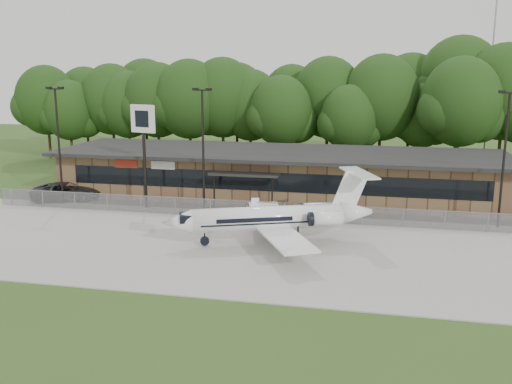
% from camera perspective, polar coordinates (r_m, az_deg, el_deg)
% --- Properties ---
extents(ground, '(160.00, 160.00, 0.00)m').
position_cam_1_polar(ground, '(31.38, -5.40, -9.84)').
color(ground, '#344D1B').
rests_on(ground, ground).
extents(apron, '(64.00, 18.00, 0.08)m').
position_cam_1_polar(apron, '(38.60, -1.82, -5.42)').
color(apron, '#9E9B93').
rests_on(apron, ground).
extents(parking_lot, '(50.00, 9.00, 0.06)m').
position_cam_1_polar(parking_lot, '(49.42, 1.40, -1.45)').
color(parking_lot, '#383835').
rests_on(parking_lot, ground).
extents(terminal, '(41.00, 11.65, 4.30)m').
position_cam_1_polar(terminal, '(53.24, 2.31, 1.91)').
color(terminal, brown).
rests_on(terminal, ground).
extents(fence, '(46.00, 0.04, 1.52)m').
position_cam_1_polar(fence, '(44.96, 0.33, -1.86)').
color(fence, gray).
rests_on(fence, ground).
extents(treeline, '(72.00, 12.00, 15.00)m').
position_cam_1_polar(treeline, '(70.36, 4.92, 8.80)').
color(treeline, '#193410').
rests_on(treeline, ground).
extents(radio_mast, '(0.20, 0.20, 25.00)m').
position_cam_1_polar(radio_mast, '(76.77, 22.50, 11.96)').
color(radio_mast, gray).
rests_on(radio_mast, ground).
extents(light_pole_left, '(1.55, 0.30, 10.23)m').
position_cam_1_polar(light_pole_left, '(52.06, -19.16, 5.23)').
color(light_pole_left, black).
rests_on(light_pole_left, ground).
extents(light_pole_mid, '(1.55, 0.30, 10.23)m').
position_cam_1_polar(light_pole_mid, '(46.67, -5.32, 5.11)').
color(light_pole_mid, black).
rests_on(light_pole_mid, ground).
extents(light_pole_right, '(1.55, 0.30, 10.23)m').
position_cam_1_polar(light_pole_right, '(45.44, 23.63, 3.93)').
color(light_pole_right, black).
rests_on(light_pole_right, ground).
extents(business_jet, '(14.36, 12.83, 4.93)m').
position_cam_1_polar(business_jet, '(38.80, 1.95, -2.68)').
color(business_jet, white).
rests_on(business_jet, ground).
extents(suv, '(6.62, 4.69, 1.68)m').
position_cam_1_polar(suv, '(54.26, -18.47, 0.04)').
color(suv, '#313234').
rests_on(suv, ground).
extents(pole_sign, '(2.30, 0.84, 8.80)m').
position_cam_1_polar(pole_sign, '(48.70, -11.21, 6.13)').
color(pole_sign, black).
rests_on(pole_sign, ground).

